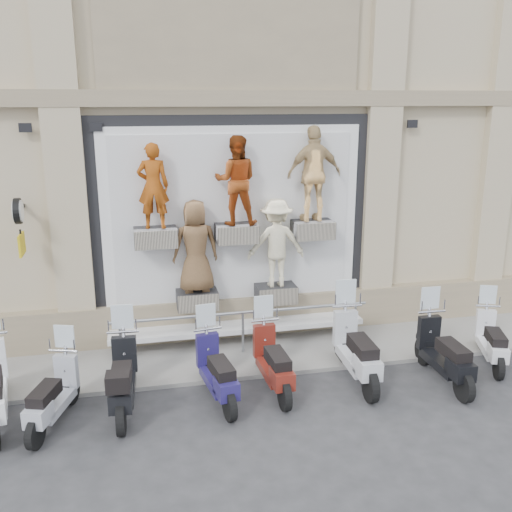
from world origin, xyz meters
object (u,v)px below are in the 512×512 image
(clock_sign_bracket, at_px, (19,219))
(scooter_e, at_px, (217,359))
(scooter_i, at_px, (493,330))
(scooter_h, at_px, (445,341))
(scooter_f, at_px, (273,349))
(scooter_g, at_px, (357,337))
(scooter_c, at_px, (52,383))
(scooter_d, at_px, (122,365))
(guard_rail, at_px, (243,334))

(clock_sign_bracket, xyz_separation_m, scooter_e, (3.15, -2.02, -2.06))
(scooter_i, bearing_deg, clock_sign_bracket, -171.82)
(scooter_i, bearing_deg, scooter_h, -140.00)
(scooter_f, xyz_separation_m, scooter_g, (1.51, 0.02, 0.08))
(scooter_c, relative_size, scooter_d, 0.90)
(guard_rail, relative_size, scooter_g, 2.47)
(scooter_h, bearing_deg, clock_sign_bracket, 163.71)
(scooter_f, bearing_deg, scooter_c, -176.99)
(scooter_c, height_order, scooter_e, scooter_e)
(clock_sign_bracket, xyz_separation_m, scooter_d, (1.65, -2.01, -2.02))
(scooter_g, bearing_deg, clock_sign_bracket, 164.36)
(scooter_f, bearing_deg, scooter_d, -179.39)
(scooter_e, relative_size, scooter_g, 0.89)
(scooter_e, distance_m, scooter_g, 2.50)
(scooter_g, bearing_deg, scooter_h, -11.79)
(guard_rail, height_order, scooter_g, scooter_g)
(clock_sign_bracket, relative_size, scooter_d, 0.53)
(scooter_c, xyz_separation_m, scooter_d, (1.04, 0.20, 0.08))
(clock_sign_bracket, relative_size, scooter_f, 0.55)
(guard_rail, bearing_deg, scooter_g, -38.81)
(scooter_f, distance_m, scooter_h, 3.02)
(scooter_e, bearing_deg, clock_sign_bracket, 139.38)
(guard_rail, xyz_separation_m, scooter_e, (-0.75, -1.55, 0.28))
(clock_sign_bracket, xyz_separation_m, scooter_i, (8.38, -1.81, -2.11))
(scooter_d, bearing_deg, scooter_g, 5.41)
(guard_rail, relative_size, scooter_d, 2.62)
(clock_sign_bracket, xyz_separation_m, scooter_h, (7.13, -2.26, -2.02))
(guard_rail, distance_m, scooter_i, 4.68)
(scooter_c, bearing_deg, scooter_h, 17.71)
(scooter_e, relative_size, scooter_i, 1.08)
(scooter_c, distance_m, scooter_h, 6.53)
(scooter_d, bearing_deg, scooter_c, -165.72)
(clock_sign_bracket, xyz_separation_m, scooter_f, (4.14, -1.89, -2.05))
(scooter_d, height_order, scooter_e, scooter_d)
(guard_rail, height_order, clock_sign_bracket, clock_sign_bracket)
(clock_sign_bracket, relative_size, scooter_c, 0.59)
(scooter_e, xyz_separation_m, scooter_f, (0.98, 0.13, 0.01))
(scooter_g, distance_m, scooter_i, 2.73)
(guard_rail, bearing_deg, scooter_c, -152.19)
(scooter_d, relative_size, scooter_f, 1.04)
(scooter_c, bearing_deg, clock_sign_bracket, 123.50)
(scooter_e, height_order, scooter_g, scooter_g)
(scooter_f, relative_size, scooter_h, 0.97)
(scooter_c, height_order, scooter_i, scooter_c)
(scooter_d, distance_m, scooter_g, 4.00)
(guard_rail, height_order, scooter_c, scooter_c)
(scooter_f, height_order, scooter_h, scooter_h)
(scooter_i, bearing_deg, scooter_c, -156.71)
(guard_rail, xyz_separation_m, scooter_h, (3.23, -1.79, 0.31))
(scooter_c, bearing_deg, guard_rail, 45.97)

